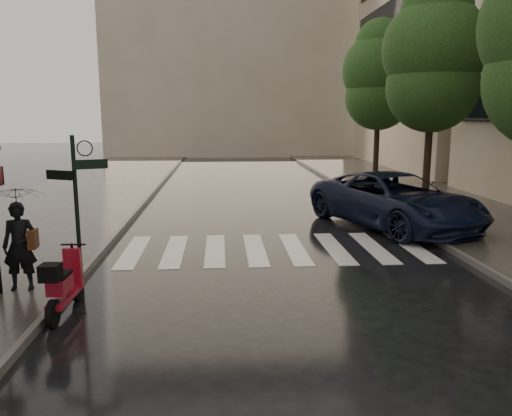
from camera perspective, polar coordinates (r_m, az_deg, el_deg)
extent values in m
plane|color=black|center=(7.64, -16.17, -16.82)|extent=(120.00, 120.00, 0.00)
cube|color=#38332D|center=(19.89, -21.78, -0.08)|extent=(6.00, 60.00, 0.12)
cube|color=#38332D|center=(20.84, 20.61, 0.45)|extent=(5.50, 60.00, 0.12)
cube|color=#595651|center=(19.18, -13.07, 0.08)|extent=(0.12, 60.00, 0.16)
cube|color=#595651|center=(19.83, 13.24, 0.41)|extent=(0.12, 60.00, 0.16)
cube|color=silver|center=(13.29, -13.81, -4.85)|extent=(0.50, 3.20, 0.01)
cube|color=silver|center=(13.15, -9.29, -4.84)|extent=(0.50, 3.20, 0.01)
cube|color=silver|center=(13.10, -4.69, -4.80)|extent=(0.50, 3.20, 0.01)
cube|color=silver|center=(13.13, -0.09, -4.73)|extent=(0.50, 3.20, 0.01)
cube|color=silver|center=(13.24, 4.46, -4.63)|extent=(0.50, 3.20, 0.01)
cube|color=silver|center=(13.43, 8.91, -4.51)|extent=(0.50, 3.20, 0.01)
cube|color=silver|center=(13.70, 13.21, -4.36)|extent=(0.50, 3.20, 0.01)
cube|color=silver|center=(14.05, 17.31, -4.20)|extent=(0.50, 3.20, 0.01)
cylinder|color=black|center=(10.20, -19.75, -0.88)|extent=(0.08, 0.08, 3.10)
cube|color=black|center=(9.99, -18.44, 4.77)|extent=(0.62, 0.26, 0.18)
cube|color=black|center=(10.17, -21.55, 3.53)|extent=(0.56, 0.29, 0.18)
cube|color=tan|center=(36.35, 21.45, 18.99)|extent=(8.00, 16.00, 18.50)
cube|color=tan|center=(45.13, -2.35, 18.84)|extent=(22.00, 6.00, 20.00)
cylinder|color=black|center=(20.28, 19.09, 6.84)|extent=(0.28, 0.28, 4.48)
sphere|color=#183412|center=(20.28, 19.46, 12.93)|extent=(3.40, 3.40, 3.40)
sphere|color=#183412|center=(20.40, 19.70, 16.74)|extent=(3.80, 3.80, 3.80)
sphere|color=#183412|center=(20.59, 19.94, 20.28)|extent=(2.60, 2.60, 2.60)
cylinder|color=black|center=(26.92, 13.63, 7.76)|extent=(0.28, 0.28, 4.37)
sphere|color=#183412|center=(26.91, 13.83, 12.24)|extent=(3.40, 3.40, 3.40)
sphere|color=#183412|center=(26.99, 13.96, 15.06)|extent=(3.80, 3.80, 3.80)
sphere|color=#183412|center=(27.12, 14.08, 17.68)|extent=(2.60, 2.60, 2.60)
imported|color=black|center=(10.63, -25.38, -3.98)|extent=(0.66, 0.46, 1.73)
imported|color=black|center=(10.42, -25.88, 2.19)|extent=(1.11, 1.12, 0.94)
cube|color=#4B2914|center=(10.53, -24.13, -3.25)|extent=(0.16, 0.33, 0.37)
cylinder|color=black|center=(9.06, -22.19, -11.12)|extent=(0.12, 0.48, 0.47)
cylinder|color=black|center=(10.15, -19.77, -8.63)|extent=(0.12, 0.48, 0.47)
cube|color=maroon|center=(9.60, -20.89, -9.31)|extent=(0.33, 1.29, 0.10)
cube|color=maroon|center=(9.28, -21.51, -8.09)|extent=(0.32, 0.55, 0.28)
cube|color=maroon|center=(9.88, -20.19, -6.41)|extent=(0.32, 0.13, 0.74)
cylinder|color=black|center=(9.86, -20.17, -3.94)|extent=(0.45, 0.05, 0.04)
cube|color=black|center=(8.86, -22.44, -6.83)|extent=(0.33, 0.31, 0.28)
imported|color=black|center=(16.20, 15.57, 0.86)|extent=(4.89, 6.73, 1.70)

